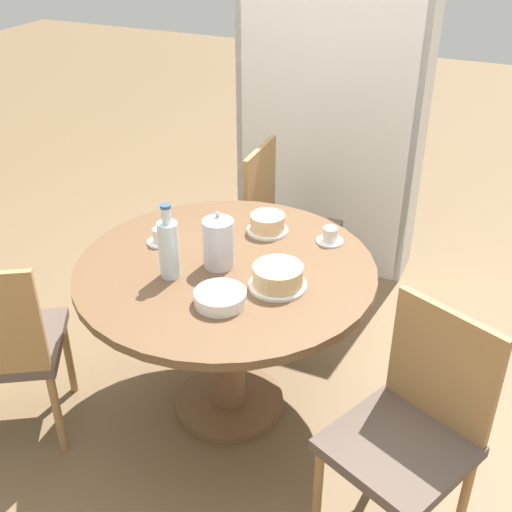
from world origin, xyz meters
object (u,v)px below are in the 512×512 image
Objects in this scene: chair_a at (4,345)px; cake_main at (278,277)px; chair_b at (411,428)px; cup_b at (330,236)px; water_bottle at (169,248)px; chair_c at (283,224)px; cake_second at (268,224)px; bookshelf at (326,130)px; coffee_pot at (218,242)px; cup_a at (160,237)px.

cake_main is at bearing 174.02° from chair_a.
chair_b is 7.76× the size of cup_b.
cup_b is (0.47, 0.51, -0.10)m from water_bottle.
cake_second is (0.15, -0.55, 0.30)m from chair_c.
water_bottle reaches higher than chair_c.
bookshelf is at bearing -139.79° from chair_a.
chair_c is 1.11m from water_bottle.
chair_b is 1.00× the size of chair_c.
coffee_pot reaches higher than cup_a.
coffee_pot is 1.31× the size of cake_second.
water_bottle reaches higher than cup_a.
chair_a is at bearing -147.06° from water_bottle.
water_bottle is (0.56, 0.37, 0.38)m from chair_a.
cup_a and cup_b have the same top height.
water_bottle reaches higher than chair_a.
chair_a is at bearing -148.23° from chair_b.
cup_a is at bearing 168.86° from coffee_pot.
bookshelf reaches higher than cake_second.
water_bottle is (-0.14, -0.14, 0.02)m from coffee_pot.
chair_b is at bearing -51.26° from cup_b.
cup_b is (-0.52, 0.65, 0.29)m from chair_b.
cup_b is at bearing -171.58° from chair_a.
coffee_pot is (0.08, -0.89, 0.37)m from chair_c.
chair_b and chair_c have the same top height.
bookshelf reaches higher than cake_main.
cup_a is at bearing 79.74° from bookshelf.
chair_c is at bearing 110.70° from cake_main.
chair_a reaches higher than cake_second.
chair_c is 7.76× the size of cup_a.
chair_b is 3.73× the size of coffee_pot.
cake_main is 0.44m from cake_second.
cake_second is at bearing 37.03° from cup_a.
water_bottle reaches higher than chair_b.
cake_main is at bearing 13.84° from water_bottle.
chair_a is 0.75m from cup_a.
chair_b is 1.08m from water_bottle.
chair_a is 3.73× the size of coffee_pot.
coffee_pot is 2.08× the size of cup_b.
bookshelf is 1.16m from cup_b.
cake_main is at bearing -178.80° from chair_b.
coffee_pot reaches higher than chair_c.
coffee_pot is 1.08× the size of cake_main.
chair_a is 1.38m from cup_b.
water_bottle is (-0.08, -1.60, 0.04)m from bookshelf.
coffee_pot reaches higher than chair_a.
bookshelf is at bearing 92.21° from coffee_pot.
bookshelf reaches higher than chair_c.
chair_a is 2.09m from bookshelf.
chair_a reaches higher than cup_a.
cake_second is at bearing 67.88° from water_bottle.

